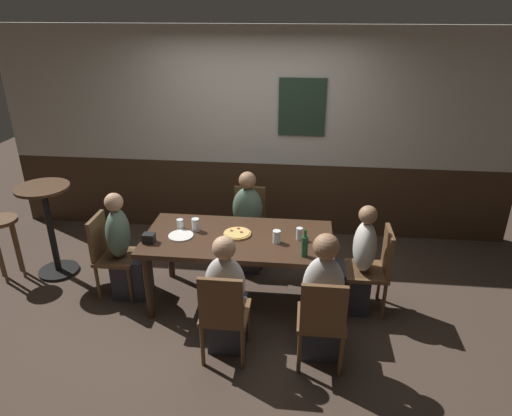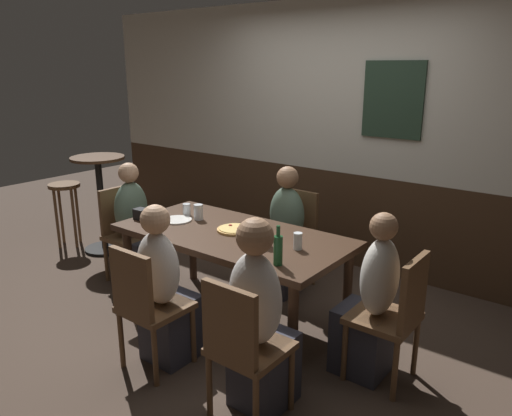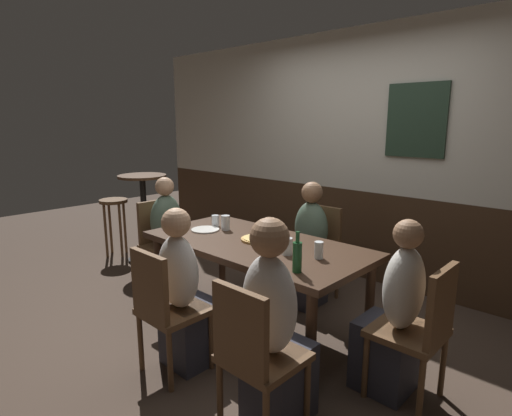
# 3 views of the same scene
# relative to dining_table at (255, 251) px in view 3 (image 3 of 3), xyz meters

# --- Properties ---
(ground_plane) EXTENTS (12.00, 12.00, 0.00)m
(ground_plane) POSITION_rel_dining_table_xyz_m (0.00, 0.00, -0.66)
(ground_plane) COLOR #423328
(wall_back) EXTENTS (6.40, 0.13, 2.60)m
(wall_back) POSITION_rel_dining_table_xyz_m (0.00, 1.65, 0.64)
(wall_back) COLOR #3D2819
(wall_back) RESTS_ON ground_plane
(dining_table) EXTENTS (1.83, 0.90, 0.74)m
(dining_table) POSITION_rel_dining_table_xyz_m (0.00, 0.00, 0.00)
(dining_table) COLOR #382316
(dining_table) RESTS_ON ground_plane
(chair_mid_near) EXTENTS (0.40, 0.40, 0.88)m
(chair_mid_near) POSITION_rel_dining_table_xyz_m (0.00, -0.86, -0.17)
(chair_mid_near) COLOR brown
(chair_mid_near) RESTS_ON ground_plane
(chair_right_near) EXTENTS (0.40, 0.40, 0.88)m
(chair_right_near) POSITION_rel_dining_table_xyz_m (0.81, -0.86, -0.17)
(chair_right_near) COLOR brown
(chair_right_near) RESTS_ON ground_plane
(chair_head_west) EXTENTS (0.40, 0.40, 0.88)m
(chair_head_west) POSITION_rel_dining_table_xyz_m (-1.33, 0.00, -0.17)
(chair_head_west) COLOR brown
(chair_head_west) RESTS_ON ground_plane
(chair_head_east) EXTENTS (0.40, 0.40, 0.88)m
(chair_head_east) POSITION_rel_dining_table_xyz_m (1.33, 0.00, -0.17)
(chair_head_east) COLOR brown
(chair_head_east) RESTS_ON ground_plane
(chair_mid_far) EXTENTS (0.40, 0.40, 0.88)m
(chair_mid_far) POSITION_rel_dining_table_xyz_m (0.00, 0.86, -0.17)
(chair_mid_far) COLOR brown
(chair_mid_far) RESTS_ON ground_plane
(person_mid_near) EXTENTS (0.34, 0.37, 1.13)m
(person_mid_near) POSITION_rel_dining_table_xyz_m (0.00, -0.70, -0.19)
(person_mid_near) COLOR #2D2D38
(person_mid_near) RESTS_ON ground_plane
(person_right_near) EXTENTS (0.34, 0.37, 1.20)m
(person_right_near) POSITION_rel_dining_table_xyz_m (0.81, -0.70, -0.15)
(person_right_near) COLOR #2D2D38
(person_right_near) RESTS_ON ground_plane
(person_head_west) EXTENTS (0.37, 0.34, 1.14)m
(person_head_west) POSITION_rel_dining_table_xyz_m (-1.17, 0.00, -0.18)
(person_head_west) COLOR #2D2D38
(person_head_west) RESTS_ON ground_plane
(person_head_east) EXTENTS (0.37, 0.34, 1.12)m
(person_head_east) POSITION_rel_dining_table_xyz_m (1.17, 0.00, -0.19)
(person_head_east) COLOR #2D2D38
(person_head_east) RESTS_ON ground_plane
(person_mid_far) EXTENTS (0.34, 0.37, 1.14)m
(person_mid_far) POSITION_rel_dining_table_xyz_m (-0.00, 0.70, -0.18)
(person_mid_far) COLOR #2D2D38
(person_mid_far) RESTS_ON ground_plane
(pizza) EXTENTS (0.27, 0.27, 0.03)m
(pizza) POSITION_rel_dining_table_xyz_m (-0.01, 0.04, 0.09)
(pizza) COLOR tan
(pizza) RESTS_ON dining_table
(beer_glass_tall) EXTENTS (0.08, 0.08, 0.12)m
(beer_glass_tall) POSITION_rel_dining_table_xyz_m (0.38, -0.07, 0.13)
(beer_glass_tall) COLOR silver
(beer_glass_tall) RESTS_ON dining_table
(highball_clear) EXTENTS (0.08, 0.08, 0.13)m
(highball_clear) POSITION_rel_dining_table_xyz_m (-0.44, 0.08, 0.14)
(highball_clear) COLOR silver
(highball_clear) RESTS_ON dining_table
(pint_glass_amber) EXTENTS (0.07, 0.07, 0.10)m
(pint_glass_amber) POSITION_rel_dining_table_xyz_m (-0.60, 0.11, 0.12)
(pint_glass_amber) COLOR silver
(pint_glass_amber) RESTS_ON dining_table
(tumbler_short) EXTENTS (0.06, 0.06, 0.12)m
(tumbler_short) POSITION_rel_dining_table_xyz_m (0.59, 0.01, 0.13)
(tumbler_short) COLOR silver
(tumbler_short) RESTS_ON dining_table
(beer_bottle_green) EXTENTS (0.06, 0.06, 0.26)m
(beer_bottle_green) POSITION_rel_dining_table_xyz_m (0.65, -0.30, 0.18)
(beer_bottle_green) COLOR #194723
(beer_bottle_green) RESTS_ON dining_table
(plate_white_large) EXTENTS (0.24, 0.24, 0.01)m
(plate_white_large) POSITION_rel_dining_table_xyz_m (-0.56, -0.05, 0.08)
(plate_white_large) COLOR white
(plate_white_large) RESTS_ON dining_table
(condiment_caddy) EXTENTS (0.11, 0.09, 0.09)m
(condiment_caddy) POSITION_rel_dining_table_xyz_m (-0.82, -0.20, 0.12)
(condiment_caddy) COLOR black
(condiment_caddy) RESTS_ON dining_table
(side_bar_table) EXTENTS (0.56, 0.56, 1.05)m
(side_bar_table) POSITION_rel_dining_table_xyz_m (-2.13, 0.31, -0.05)
(side_bar_table) COLOR black
(side_bar_table) RESTS_ON ground_plane
(bar_stool) EXTENTS (0.34, 0.34, 0.72)m
(bar_stool) POSITION_rel_dining_table_xyz_m (-2.58, 0.16, -0.10)
(bar_stool) COLOR brown
(bar_stool) RESTS_ON ground_plane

